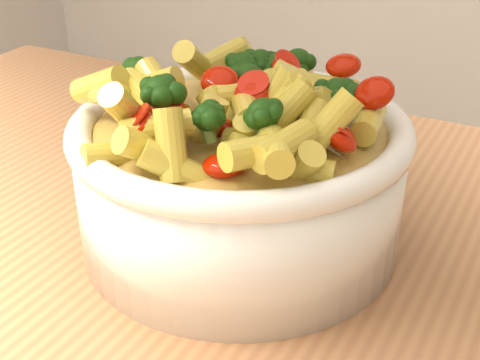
% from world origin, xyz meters
% --- Properties ---
extents(serving_bowl, '(0.27, 0.27, 0.11)m').
position_xyz_m(serving_bowl, '(-0.04, 0.06, 0.96)').
color(serving_bowl, white).
rests_on(serving_bowl, table).
extents(pasta_salad, '(0.21, 0.21, 0.05)m').
position_xyz_m(pasta_salad, '(-0.04, 0.06, 1.03)').
color(pasta_salad, '#E1C747').
rests_on(pasta_salad, serving_bowl).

